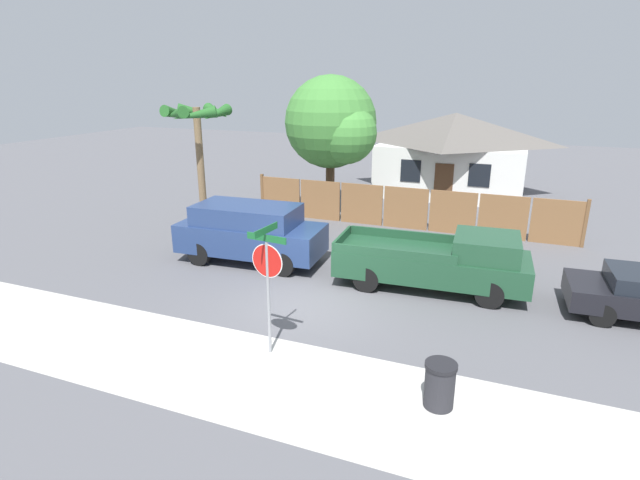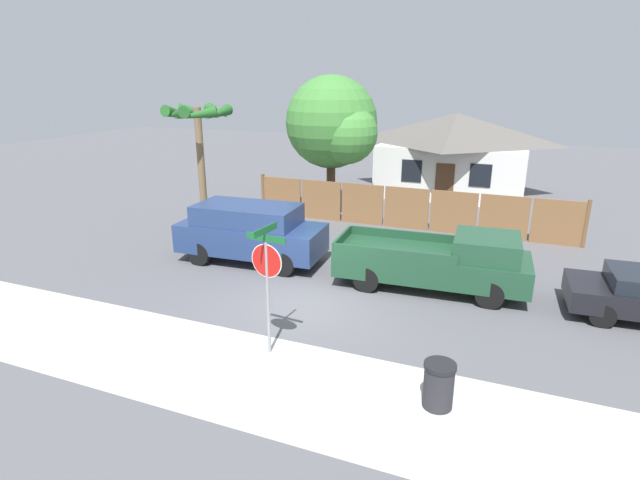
% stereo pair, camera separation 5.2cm
% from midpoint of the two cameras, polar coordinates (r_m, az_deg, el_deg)
% --- Properties ---
extents(ground_plane, '(80.00, 80.00, 0.00)m').
position_cam_midpoint_polar(ground_plane, '(13.94, -1.84, -7.34)').
color(ground_plane, '#56565B').
extents(sidewalk_strip, '(36.00, 3.20, 0.01)m').
position_cam_midpoint_polar(sidewalk_strip, '(11.15, -9.46, -14.65)').
color(sidewalk_strip, beige).
rests_on(sidewalk_strip, ground).
extents(wooden_fence, '(13.37, 0.12, 1.82)m').
position_cam_midpoint_polar(wooden_fence, '(20.84, 9.69, 3.61)').
color(wooden_fence, brown).
rests_on(wooden_fence, ground).
extents(house, '(7.91, 6.43, 4.21)m').
position_cam_midpoint_polar(house, '(28.05, 14.95, 9.73)').
color(house, white).
rests_on(house, ground).
extents(oak_tree, '(4.24, 4.04, 6.12)m').
position_cam_midpoint_polar(oak_tree, '(22.41, 1.52, 13.03)').
color(oak_tree, brown).
rests_on(oak_tree, ground).
extents(palm_tree, '(2.49, 2.69, 5.02)m').
position_cam_midpoint_polar(palm_tree, '(19.97, -13.91, 12.74)').
color(palm_tree, brown).
rests_on(palm_tree, ground).
extents(red_suv, '(4.97, 2.24, 1.97)m').
position_cam_midpoint_polar(red_suv, '(16.89, -8.08, 0.99)').
color(red_suv, navy).
rests_on(red_suv, ground).
extents(orange_pickup, '(5.63, 2.30, 1.76)m').
position_cam_midpoint_polar(orange_pickup, '(15.01, 13.38, -2.34)').
color(orange_pickup, '#1E472D').
rests_on(orange_pickup, ground).
extents(stop_sign, '(0.97, 0.87, 3.00)m').
position_cam_midpoint_polar(stop_sign, '(10.87, -6.16, -3.35)').
color(stop_sign, gray).
rests_on(stop_sign, ground).
extents(trash_bin, '(0.61, 0.61, 0.92)m').
position_cam_midpoint_polar(trash_bin, '(10.05, 13.36, -15.79)').
color(trash_bin, '#28282D').
rests_on(trash_bin, ground).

